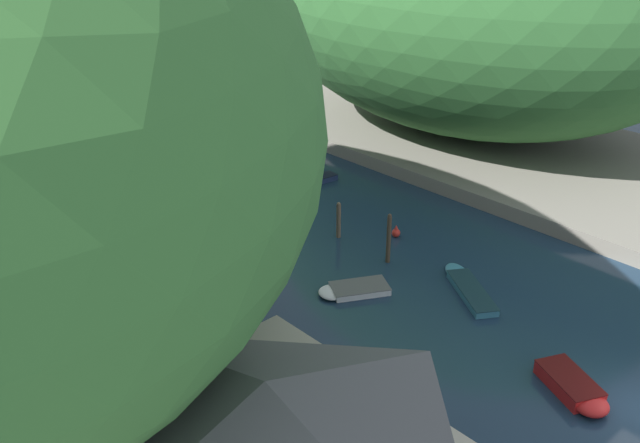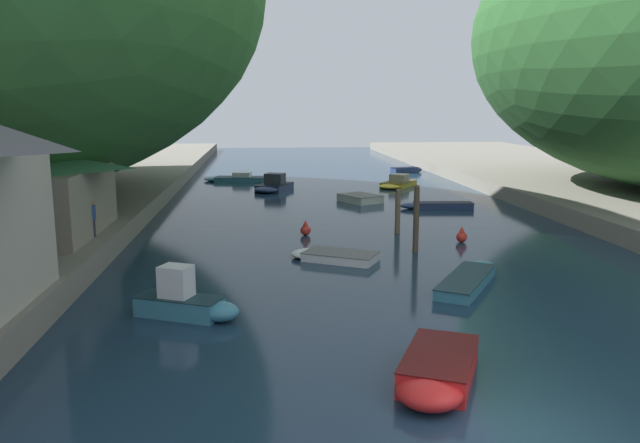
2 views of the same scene
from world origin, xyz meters
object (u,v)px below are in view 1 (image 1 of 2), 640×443
at_px(boat_small_dinghy, 227,184).
at_px(channel_buoy_near, 396,232).
at_px(boat_cabin_cruiser, 379,390).
at_px(person_by_boathouse, 139,303).
at_px(boat_navy_launch, 467,286).
at_px(boathouse_shed, 95,331).
at_px(boat_white_cruiser, 114,179).
at_px(boat_mid_channel, 576,389).
at_px(person_on_quay, 176,327).
at_px(boat_near_quay, 184,109).
at_px(channel_buoy_far, 279,258).
at_px(boat_yellow_tender, 351,290).
at_px(boat_far_upstream, 218,144).
at_px(boat_open_rowboat, 34,167).
at_px(boat_red_skiff, 307,183).

height_order(boat_small_dinghy, channel_buoy_near, channel_buoy_near).
distance_m(boat_cabin_cruiser, person_by_boathouse, 13.00).
distance_m(boat_cabin_cruiser, boat_navy_launch, 11.32).
relative_size(boathouse_shed, person_by_boathouse, 5.21).
bearing_deg(boat_white_cruiser, boat_small_dinghy, 156.81).
bearing_deg(boat_mid_channel, person_on_quay, -25.84).
bearing_deg(boat_near_quay, boat_cabin_cruiser, -41.42).
distance_m(boat_cabin_cruiser, channel_buoy_near, 16.65).
bearing_deg(boat_near_quay, boat_small_dinghy, -43.00).
height_order(person_on_quay, person_by_boathouse, same).
xyz_separation_m(boathouse_shed, channel_buoy_near, (21.80, 1.25, -2.87)).
height_order(boathouse_shed, boat_near_quay, boathouse_shed).
relative_size(channel_buoy_far, person_by_boathouse, 0.51).
relative_size(boat_yellow_tender, boat_far_upstream, 0.89).
relative_size(boat_small_dinghy, channel_buoy_far, 4.96).
distance_m(boat_navy_launch, boat_yellow_tender, 6.75).
relative_size(boat_cabin_cruiser, boat_small_dinghy, 0.90).
bearing_deg(channel_buoy_near, channel_buoy_far, 162.29).
height_order(boat_far_upstream, boat_open_rowboat, boat_far_upstream).
distance_m(boat_cabin_cruiser, boat_mid_channel, 9.09).
bearing_deg(channel_buoy_near, boat_far_upstream, 86.15).
bearing_deg(boat_far_upstream, boathouse_shed, 80.40).
bearing_deg(boat_white_cruiser, boat_open_rowboat, -40.45).
distance_m(boat_small_dinghy, boat_near_quay, 21.18).
bearing_deg(boat_navy_launch, boat_white_cruiser, 136.48).
height_order(boat_near_quay, channel_buoy_far, channel_buoy_far).
relative_size(boat_red_skiff, boat_white_cruiser, 1.05).
relative_size(boat_yellow_tender, channel_buoy_far, 5.17).
distance_m(boat_near_quay, channel_buoy_far, 34.05).
distance_m(boat_near_quay, person_by_boathouse, 40.37).
xyz_separation_m(boathouse_shed, person_on_quay, (3.72, -0.67, -1.15)).
bearing_deg(boathouse_shed, boat_white_cruiser, 60.89).
xyz_separation_m(boat_mid_channel, boat_near_quay, (11.31, 50.41, -0.06)).
height_order(boat_navy_launch, boat_red_skiff, same).
bearing_deg(channel_buoy_far, boat_cabin_cruiser, -110.63).
xyz_separation_m(boat_yellow_tender, channel_buoy_near, (7.23, 3.06, 0.14)).
relative_size(boat_near_quay, person_by_boathouse, 2.20).
bearing_deg(boat_far_upstream, boat_yellow_tender, 105.99).
distance_m(boat_near_quay, boat_white_cruiser, 19.49).
relative_size(boathouse_shed, boat_far_upstream, 1.76).
bearing_deg(boat_small_dinghy, boat_cabin_cruiser, -139.85).
distance_m(boat_far_upstream, channel_buoy_near, 22.54).
bearing_deg(boathouse_shed, boat_red_skiff, 27.07).
height_order(boat_far_upstream, boat_white_cruiser, boat_white_cruiser).
bearing_deg(boat_open_rowboat, boat_red_skiff, -132.01).
xyz_separation_m(boathouse_shed, boat_white_cruiser, (12.42, 22.30, -2.79)).
height_order(boat_yellow_tender, channel_buoy_far, channel_buoy_far).
relative_size(channel_buoy_near, channel_buoy_far, 1.00).
bearing_deg(boat_white_cruiser, boat_yellow_tender, 118.79).
bearing_deg(boathouse_shed, person_by_boathouse, 35.25).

